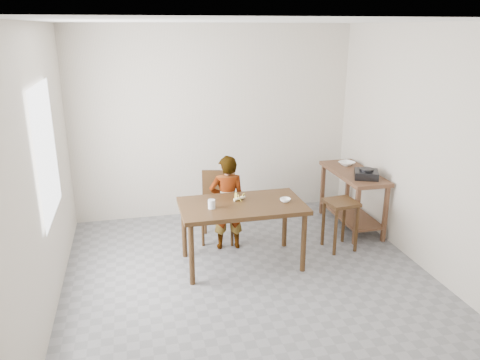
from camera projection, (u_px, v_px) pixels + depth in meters
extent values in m
cube|color=slate|center=(248.00, 277.00, 5.23)|extent=(4.00, 4.00, 0.04)
cube|color=white|center=(250.00, 19.00, 4.38)|extent=(4.00, 4.00, 0.04)
cube|color=beige|center=(214.00, 122.00, 6.67)|extent=(4.00, 0.04, 2.70)
cube|color=beige|center=(329.00, 243.00, 2.94)|extent=(4.00, 0.04, 2.70)
cube|color=beige|center=(40.00, 173.00, 4.36)|extent=(0.04, 4.00, 2.70)
cube|color=beige|center=(423.00, 148.00, 5.25)|extent=(0.04, 4.00, 2.70)
cube|color=silver|center=(47.00, 152.00, 4.51)|extent=(0.02, 1.10, 1.30)
imported|color=silver|center=(227.00, 203.00, 5.73)|extent=(0.46, 0.32, 1.20)
cylinder|color=silver|center=(212.00, 204.00, 5.12)|extent=(0.08, 0.08, 0.10)
imported|color=white|center=(285.00, 200.00, 5.33)|extent=(0.13, 0.13, 0.04)
imported|color=white|center=(347.00, 163.00, 6.56)|extent=(0.28, 0.28, 0.05)
cube|color=black|center=(366.00, 174.00, 5.99)|extent=(0.39, 0.39, 0.10)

